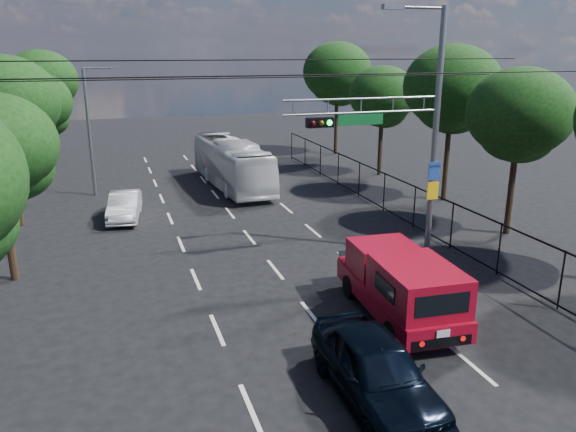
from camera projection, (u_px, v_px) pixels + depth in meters
name	position (u px, v px, depth m)	size (l,w,h in m)	color
ground	(368.00, 386.00, 13.84)	(120.00, 120.00, 0.00)	black
lane_markings	(239.00, 224.00, 26.60)	(6.12, 38.00, 0.01)	beige
signal_mast	(408.00, 124.00, 21.19)	(6.43, 0.39, 9.50)	slate
streetlight_left	(92.00, 125.00, 30.90)	(2.09, 0.22, 7.08)	slate
utility_wires	(267.00, 71.00, 19.83)	(22.00, 5.04, 0.74)	black
fence_right	(402.00, 200.00, 26.89)	(0.06, 34.03, 2.00)	black
tree_right_b	(519.00, 120.00, 23.94)	(4.50, 4.50, 7.31)	black
tree_right_c	(452.00, 94.00, 29.39)	(5.10, 5.10, 8.29)	black
tree_right_d	(383.00, 100.00, 35.91)	(4.32, 4.32, 7.02)	black
tree_right_e	(337.00, 77.00, 42.95)	(5.28, 5.28, 8.58)	black
tree_left_c	(6.00, 110.00, 24.93)	(4.80, 4.80, 7.80)	black
tree_left_d	(36.00, 108.00, 32.54)	(4.20, 4.20, 6.83)	black
tree_left_e	(43.00, 85.00, 39.54)	(4.92, 4.92, 7.99)	black
red_pickup	(400.00, 284.00, 17.05)	(2.40, 5.80, 2.11)	black
navy_hatchback	(376.00, 369.00, 13.07)	(1.90, 4.72, 1.61)	black
white_bus	(232.00, 163.00, 33.62)	(2.35, 10.05, 2.80)	silver
white_van	(124.00, 206.00, 27.30)	(1.37, 3.94, 1.30)	silver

